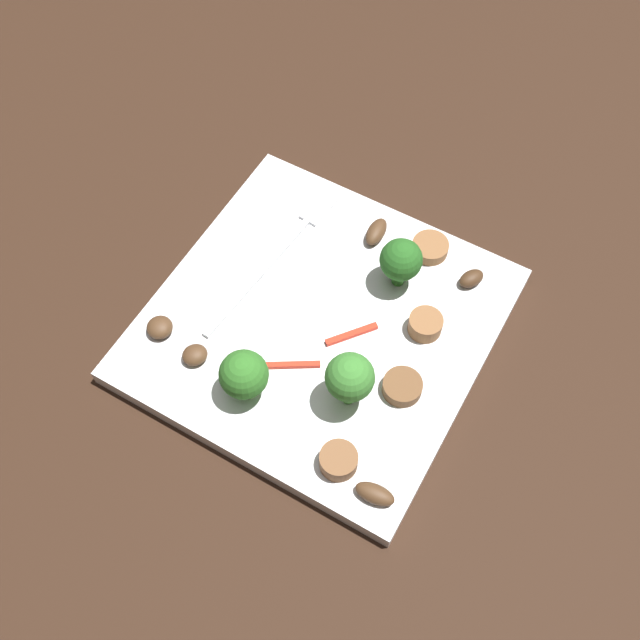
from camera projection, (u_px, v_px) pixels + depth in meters
name	position (u px, v px, depth m)	size (l,w,h in m)	color
ground_plane	(320.00, 330.00, 0.66)	(1.40, 1.40, 0.00)	black
plate	(320.00, 325.00, 0.65)	(0.27, 0.27, 0.02)	white
fork	(280.00, 252.00, 0.68)	(0.18, 0.03, 0.00)	silver
broccoli_floret_0	(350.00, 378.00, 0.58)	(0.04, 0.04, 0.06)	#408630
broccoli_floret_1	(244.00, 375.00, 0.59)	(0.04, 0.04, 0.05)	#347525
broccoli_floret_2	(401.00, 261.00, 0.64)	(0.04, 0.04, 0.05)	#296420
sausage_slice_0	(339.00, 461.00, 0.57)	(0.03, 0.03, 0.02)	brown
sausage_slice_1	(402.00, 387.00, 0.61)	(0.03, 0.03, 0.01)	brown
sausage_slice_2	(425.00, 325.00, 0.63)	(0.03, 0.03, 0.02)	brown
sausage_slice_3	(430.00, 248.00, 0.68)	(0.03, 0.03, 0.01)	brown
mushroom_0	(160.00, 327.00, 0.63)	(0.02, 0.02, 0.01)	#4C331E
mushroom_1	(375.00, 494.00, 0.56)	(0.03, 0.01, 0.01)	#4C331E
mushroom_2	(195.00, 355.00, 0.62)	(0.02, 0.02, 0.01)	#4C331E
mushroom_3	(372.00, 230.00, 0.68)	(0.03, 0.02, 0.01)	#4C331E
mushroom_4	(471.00, 278.00, 0.66)	(0.02, 0.01, 0.01)	#422B19
pepper_strip_0	(352.00, 334.00, 0.64)	(0.05, 0.01, 0.00)	red
pepper_strip_1	(291.00, 366.00, 0.62)	(0.05, 0.00, 0.00)	red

